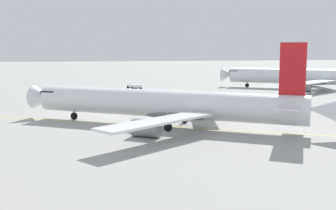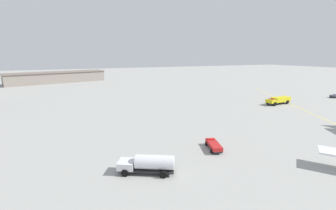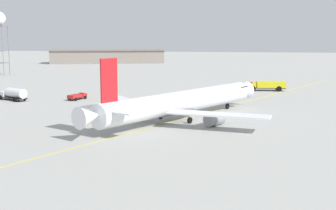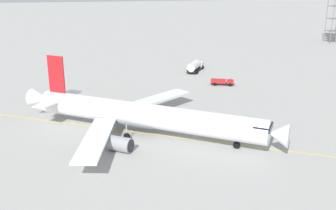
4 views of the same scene
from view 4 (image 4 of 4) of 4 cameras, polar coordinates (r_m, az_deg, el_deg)
ground_plane at (r=69.32m, az=-5.40°, el=-3.25°), size 600.00×600.00×0.00m
airliner_main at (r=65.90m, az=-3.43°, el=-1.57°), size 31.69×40.29×11.62m
ops_pickup_truck at (r=95.61m, az=7.60°, el=3.26°), size 3.38×5.58×1.41m
fuel_tanker_truck at (r=107.75m, az=3.80°, el=5.51°), size 8.39×6.07×2.87m
taxiway_centreline at (r=67.48m, az=-4.13°, el=-3.83°), size 80.59×153.94×0.01m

